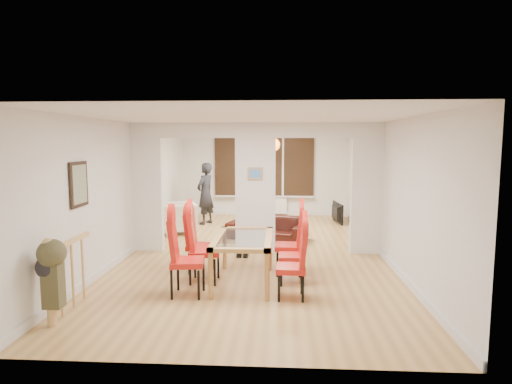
# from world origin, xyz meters

# --- Properties ---
(floor) EXTENTS (5.00, 9.00, 0.01)m
(floor) POSITION_xyz_m (0.00, 0.00, 0.00)
(floor) COLOR tan
(floor) RESTS_ON ground
(room_walls) EXTENTS (5.00, 9.00, 2.60)m
(room_walls) POSITION_xyz_m (0.00, 0.00, 1.30)
(room_walls) COLOR silver
(room_walls) RESTS_ON floor
(divider_wall) EXTENTS (5.00, 0.18, 2.60)m
(divider_wall) POSITION_xyz_m (0.00, 0.00, 1.30)
(divider_wall) COLOR white
(divider_wall) RESTS_ON floor
(bay_window_blinds) EXTENTS (3.00, 0.08, 1.80)m
(bay_window_blinds) POSITION_xyz_m (0.00, 4.44, 1.50)
(bay_window_blinds) COLOR black
(bay_window_blinds) RESTS_ON room_walls
(radiator) EXTENTS (1.40, 0.08, 0.50)m
(radiator) POSITION_xyz_m (0.00, 4.40, 0.30)
(radiator) COLOR white
(radiator) RESTS_ON floor
(pendant_light) EXTENTS (0.36, 0.36, 0.36)m
(pendant_light) POSITION_xyz_m (0.30, 3.30, 2.15)
(pendant_light) COLOR orange
(pendant_light) RESTS_ON room_walls
(stair_newel) EXTENTS (0.40, 1.20, 1.10)m
(stair_newel) POSITION_xyz_m (-2.25, -3.20, 0.55)
(stair_newel) COLOR tan
(stair_newel) RESTS_ON floor
(wall_poster) EXTENTS (0.04, 0.52, 0.67)m
(wall_poster) POSITION_xyz_m (-2.47, -2.40, 1.60)
(wall_poster) COLOR gray
(wall_poster) RESTS_ON room_walls
(pillar_photo) EXTENTS (0.30, 0.03, 0.25)m
(pillar_photo) POSITION_xyz_m (0.00, -0.10, 1.60)
(pillar_photo) COLOR #4C8CD8
(pillar_photo) RESTS_ON divider_wall
(dining_table) EXTENTS (0.90, 1.59, 0.75)m
(dining_table) POSITION_xyz_m (-0.07, -1.97, 0.37)
(dining_table) COLOR #BA8844
(dining_table) RESTS_ON floor
(dining_chair_la) EXTENTS (0.52, 0.52, 1.17)m
(dining_chair_la) POSITION_xyz_m (-0.83, -2.55, 0.58)
(dining_chair_la) COLOR red
(dining_chair_la) RESTS_ON floor
(dining_chair_lb) EXTENTS (0.53, 0.53, 1.16)m
(dining_chair_lb) POSITION_xyz_m (-0.70, -1.94, 0.58)
(dining_chair_lb) COLOR red
(dining_chair_lb) RESTS_ON floor
(dining_chair_lc) EXTENTS (0.47, 0.47, 1.05)m
(dining_chair_lc) POSITION_xyz_m (-0.85, -1.43, 0.52)
(dining_chair_lc) COLOR red
(dining_chair_lc) RESTS_ON floor
(dining_chair_ra) EXTENTS (0.43, 0.43, 1.03)m
(dining_chair_ra) POSITION_xyz_m (0.66, -2.59, 0.52)
(dining_chair_ra) COLOR red
(dining_chair_ra) RESTS_ON floor
(dining_chair_rb) EXTENTS (0.41, 0.41, 1.02)m
(dining_chair_rb) POSITION_xyz_m (0.69, -1.94, 0.51)
(dining_chair_rb) COLOR red
(dining_chair_rb) RESTS_ON floor
(dining_chair_rc) EXTENTS (0.46, 0.46, 1.12)m
(dining_chair_rc) POSITION_xyz_m (0.64, -1.45, 0.56)
(dining_chair_rc) COLOR red
(dining_chair_rc) RESTS_ON floor
(sofa) EXTENTS (1.93, 1.18, 0.53)m
(sofa) POSITION_xyz_m (0.19, 1.13, 0.26)
(sofa) COLOR black
(sofa) RESTS_ON floor
(armchair) EXTENTS (1.06, 1.07, 0.76)m
(armchair) POSITION_xyz_m (-2.00, 1.68, 0.38)
(armchair) COLOR #F4E9CE
(armchair) RESTS_ON floor
(person) EXTENTS (0.72, 0.62, 1.67)m
(person) POSITION_xyz_m (-1.53, 2.88, 0.83)
(person) COLOR black
(person) RESTS_ON floor
(television) EXTENTS (0.97, 0.25, 0.55)m
(television) POSITION_xyz_m (2.00, 3.29, 0.28)
(television) COLOR black
(television) RESTS_ON floor
(coffee_table) EXTENTS (1.09, 0.75, 0.23)m
(coffee_table) POSITION_xyz_m (0.01, 2.55, 0.11)
(coffee_table) COLOR #362112
(coffee_table) RESTS_ON floor
(bottle) EXTENTS (0.07, 0.07, 0.28)m
(bottle) POSITION_xyz_m (0.01, 2.45, 0.37)
(bottle) COLOR #143F19
(bottle) RESTS_ON coffee_table
(bowl) EXTENTS (0.21, 0.21, 0.05)m
(bowl) POSITION_xyz_m (0.22, 2.62, 0.25)
(bowl) COLOR #362112
(bowl) RESTS_ON coffee_table
(shoes) EXTENTS (0.22, 0.24, 0.09)m
(shoes) POSITION_xyz_m (-0.23, -0.41, 0.05)
(shoes) COLOR black
(shoes) RESTS_ON floor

